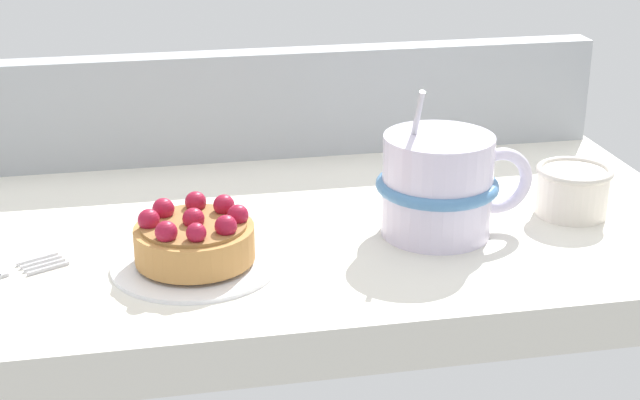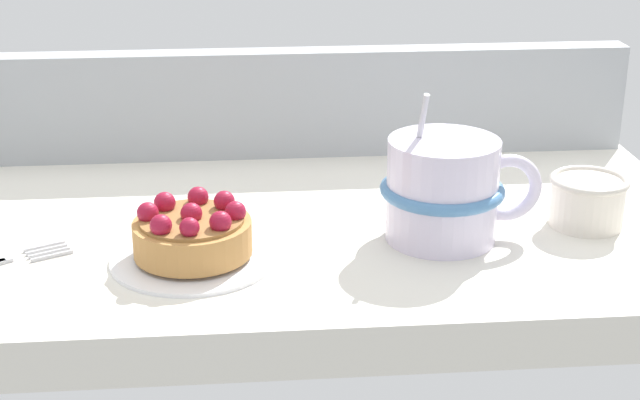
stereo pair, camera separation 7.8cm
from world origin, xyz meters
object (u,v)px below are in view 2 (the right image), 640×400
object	(u,v)px
raspberry_tart	(193,232)
coffee_mug	(445,190)
dessert_plate	(194,257)
sugar_bowl	(588,200)

from	to	relation	value
raspberry_tart	coffee_mug	bearing A→B (deg)	7.16
raspberry_tart	dessert_plate	bearing A→B (deg)	-118.75
dessert_plate	raspberry_tart	xyz separation A→B (cm)	(0.01, 0.02, 2.16)
coffee_mug	sugar_bowl	world-z (taller)	coffee_mug
dessert_plate	coffee_mug	distance (cm)	21.69
dessert_plate	raspberry_tart	world-z (taller)	raspberry_tart
dessert_plate	coffee_mug	world-z (taller)	coffee_mug
coffee_mug	sugar_bowl	xyz separation A→B (cm)	(13.20, 1.75, -2.05)
sugar_bowl	coffee_mug	bearing A→B (deg)	-172.45
dessert_plate	sugar_bowl	distance (cm)	34.68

